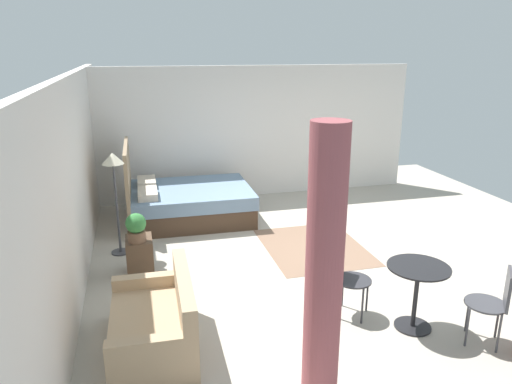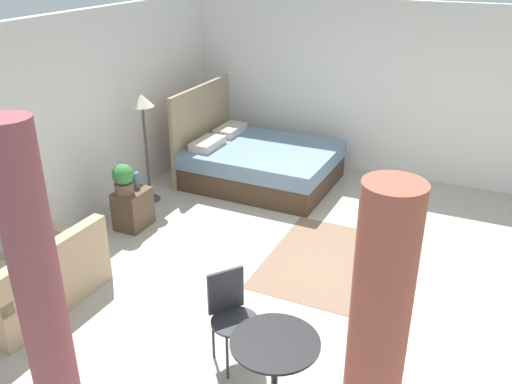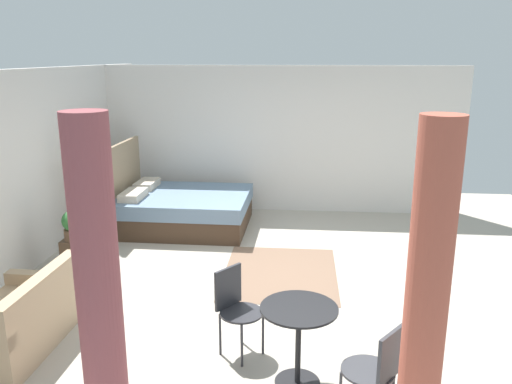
% 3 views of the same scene
% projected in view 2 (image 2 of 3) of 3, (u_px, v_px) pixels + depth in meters
% --- Properties ---
extents(ground_plane, '(9.37, 9.56, 0.02)m').
position_uv_depth(ground_plane, '(317.00, 269.00, 6.24)').
color(ground_plane, '#B2A899').
extents(wall_back, '(9.37, 0.12, 2.66)m').
position_uv_depth(wall_back, '(77.00, 121.00, 6.93)').
color(wall_back, silver).
rests_on(wall_back, ground).
extents(wall_right, '(0.12, 6.56, 2.66)m').
position_uv_depth(wall_right, '(389.00, 91.00, 8.31)').
color(wall_right, silver).
rests_on(wall_right, ground).
extents(area_rug, '(1.84, 1.49, 0.01)m').
position_uv_depth(area_rug, '(333.00, 262.00, 6.35)').
color(area_rug, '#7F604C').
rests_on(area_rug, ground).
extents(bed, '(1.74, 2.18, 1.42)m').
position_uv_depth(bed, '(258.00, 162.00, 8.35)').
color(bed, '#473323').
rests_on(bed, ground).
extents(couch, '(1.43, 0.87, 0.78)m').
position_uv_depth(couch, '(36.00, 282.00, 5.53)').
color(couch, tan).
rests_on(couch, ground).
extents(nightstand, '(0.46, 0.35, 0.51)m').
position_uv_depth(nightstand, '(133.00, 209.00, 7.06)').
color(nightstand, brown).
rests_on(nightstand, ground).
extents(potted_plant, '(0.27, 0.27, 0.39)m').
position_uv_depth(potted_plant, '(123.00, 179.00, 6.79)').
color(potted_plant, brown).
rests_on(potted_plant, nightstand).
extents(vase, '(0.10, 0.10, 0.20)m').
position_uv_depth(vase, '(135.00, 180.00, 7.01)').
color(vase, slate).
rests_on(vase, nightstand).
extents(floor_lamp, '(0.31, 0.31, 1.55)m').
position_uv_depth(floor_lamp, '(143.00, 114.00, 7.37)').
color(floor_lamp, '#3F3F44').
rests_on(floor_lamp, ground).
extents(balcony_table, '(0.67, 0.67, 0.74)m').
position_uv_depth(balcony_table, '(275.00, 365.00, 4.08)').
color(balcony_table, black).
rests_on(balcony_table, ground).
extents(cafe_chair_near_window, '(0.59, 0.59, 0.86)m').
position_uv_depth(cafe_chair_near_window, '(231.00, 309.00, 4.70)').
color(cafe_chair_near_window, '#2D2D33').
rests_on(cafe_chair_near_window, ground).
extents(curtain_right, '(0.32, 0.32, 2.48)m').
position_uv_depth(curtain_right, '(39.00, 293.00, 3.69)').
color(curtain_right, '#994C51').
rests_on(curtain_right, ground).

